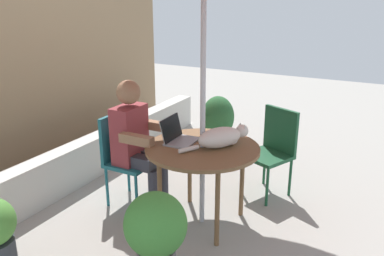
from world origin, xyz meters
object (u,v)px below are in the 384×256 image
object	(u,v)px
laptop	(177,135)
potted_plant_by_chair	(218,124)
person_seated	(136,138)
potted_plant_corner	(156,238)
cat	(222,137)
patio_table	(202,154)
chair_occupied	(123,152)
chair_empty	(273,145)

from	to	relation	value
laptop	potted_plant_by_chair	size ratio (longest dim) A/B	0.41
person_seated	potted_plant_corner	size ratio (longest dim) A/B	1.57
cat	potted_plant_corner	bearing A→B (deg)	-178.89
patio_table	laptop	bearing A→B (deg)	88.38
chair_occupied	potted_plant_by_chair	xyz separation A→B (m)	(1.55, -0.28, -0.12)
laptop	chair_empty	bearing A→B (deg)	-36.93
chair_occupied	potted_plant_corner	bearing A→B (deg)	-134.65
potted_plant_by_chair	potted_plant_corner	size ratio (longest dim) A/B	0.97
chair_empty	potted_plant_by_chair	world-z (taller)	chair_empty
chair_occupied	cat	distance (m)	1.03
person_seated	potted_plant_by_chair	size ratio (longest dim) A/B	1.63
person_seated	potted_plant_corner	distance (m)	1.32
patio_table	potted_plant_corner	world-z (taller)	potted_plant_corner
patio_table	cat	xyz separation A→B (m)	(0.08, -0.14, 0.15)
person_seated	potted_plant_by_chair	bearing A→B (deg)	-4.74
potted_plant_by_chair	chair_occupied	bearing A→B (deg)	169.55
person_seated	potted_plant_corner	world-z (taller)	person_seated
cat	potted_plant_by_chair	size ratio (longest dim) A/B	0.74
cat	potted_plant_by_chair	world-z (taller)	cat
person_seated	chair_occupied	bearing A→B (deg)	90.00
patio_table	chair_occupied	world-z (taller)	chair_occupied
chair_empty	potted_plant_corner	xyz separation A→B (m)	(-1.83, 0.21, -0.05)
chair_empty	person_seated	size ratio (longest dim) A/B	0.72
cat	potted_plant_by_chair	xyz separation A→B (m)	(1.46, 0.70, -0.41)
chair_occupied	laptop	distance (m)	0.64
person_seated	potted_plant_by_chair	distance (m)	1.58
chair_occupied	person_seated	xyz separation A→B (m)	(0.00, -0.16, 0.17)
patio_table	person_seated	xyz separation A→B (m)	(0.00, 0.68, 0.03)
chair_occupied	laptop	xyz separation A→B (m)	(0.01, -0.58, 0.27)
chair_empty	potted_plant_corner	size ratio (longest dim) A/B	1.13
patio_table	person_seated	bearing A→B (deg)	90.00
cat	potted_plant_corner	distance (m)	1.12
chair_occupied	potted_plant_corner	world-z (taller)	chair_occupied
potted_plant_corner	cat	bearing A→B (deg)	1.11
laptop	potted_plant_by_chair	distance (m)	1.62
potted_plant_by_chair	potted_plant_corner	xyz separation A→B (m)	(-2.54, -0.72, 0.08)
chair_occupied	potted_plant_corner	xyz separation A→B (m)	(-0.99, -1.00, -0.05)
patio_table	chair_occupied	size ratio (longest dim) A/B	1.11
potted_plant_corner	chair_occupied	bearing A→B (deg)	45.35
chair_empty	potted_plant_corner	world-z (taller)	chair_empty
laptop	person_seated	bearing A→B (deg)	90.97
patio_table	chair_occupied	xyz separation A→B (m)	(0.00, 0.84, -0.14)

